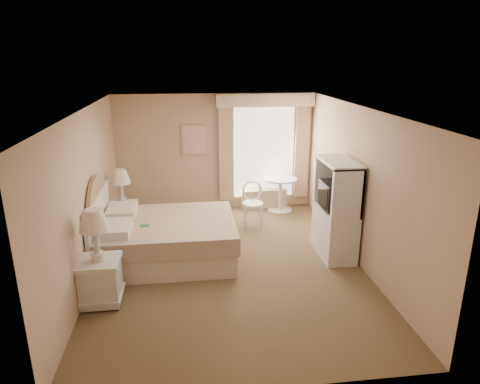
{
  "coord_description": "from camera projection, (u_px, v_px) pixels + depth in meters",
  "views": [
    {
      "loc": [
        -0.61,
        -6.22,
        3.25
      ],
      "look_at": [
        0.22,
        0.3,
        1.14
      ],
      "focal_mm": 32.0,
      "sensor_mm": 36.0,
      "label": 1
    }
  ],
  "objects": [
    {
      "name": "room",
      "position": [
        228.0,
        192.0,
        6.56
      ],
      "size": [
        4.21,
        5.51,
        2.51
      ],
      "color": "brown",
      "rests_on": "ground"
    },
    {
      "name": "window",
      "position": [
        264.0,
        148.0,
        9.16
      ],
      "size": [
        2.05,
        0.22,
        2.51
      ],
      "color": "white",
      "rests_on": "room"
    },
    {
      "name": "framed_art",
      "position": [
        194.0,
        140.0,
        8.97
      ],
      "size": [
        0.52,
        0.04,
        0.62
      ],
      "color": "tan",
      "rests_on": "room"
    },
    {
      "name": "bed",
      "position": [
        159.0,
        238.0,
        7.05
      ],
      "size": [
        2.25,
        1.77,
        1.57
      ],
      "color": "tan",
      "rests_on": "room"
    },
    {
      "name": "nightstand_near",
      "position": [
        99.0,
        269.0,
        5.75
      ],
      "size": [
        0.55,
        0.55,
        1.34
      ],
      "color": "silver",
      "rests_on": "room"
    },
    {
      "name": "nightstand_far",
      "position": [
        123.0,
        210.0,
        8.06
      ],
      "size": [
        0.51,
        0.51,
        1.24
      ],
      "color": "silver",
      "rests_on": "room"
    },
    {
      "name": "round_table",
      "position": [
        280.0,
        189.0,
        9.22
      ],
      "size": [
        0.7,
        0.7,
        0.74
      ],
      "color": "silver",
      "rests_on": "room"
    },
    {
      "name": "cafe_chair",
      "position": [
        253.0,
        200.0,
        8.54
      ],
      "size": [
        0.42,
        0.42,
        0.86
      ],
      "rotation": [
        0.0,
        0.0,
        -0.02
      ],
      "color": "silver",
      "rests_on": "room"
    },
    {
      "name": "armoire",
      "position": [
        336.0,
        217.0,
        7.11
      ],
      "size": [
        0.5,
        0.99,
        1.65
      ],
      "color": "silver",
      "rests_on": "room"
    }
  ]
}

